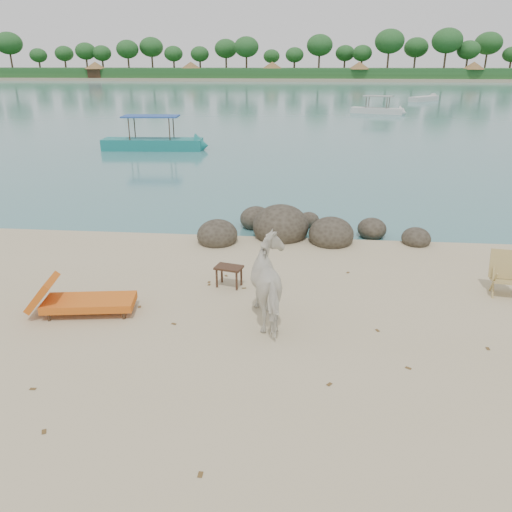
{
  "coord_description": "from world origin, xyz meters",
  "views": [
    {
      "loc": [
        0.81,
        -7.29,
        4.64
      ],
      "look_at": [
        -0.09,
        2.0,
        1.0
      ],
      "focal_mm": 35.0,
      "sensor_mm": 36.0,
      "label": 1
    }
  ],
  "objects": [
    {
      "name": "water",
      "position": [
        0.0,
        90.0,
        0.0
      ],
      "size": [
        400.0,
        400.0,
        0.0
      ],
      "primitive_type": "plane",
      "color": "#3C7678",
      "rests_on": "ground"
    },
    {
      "name": "lounge_chair",
      "position": [
        -3.28,
        1.11,
        0.33
      ],
      "size": [
        2.26,
        1.07,
        0.65
      ],
      "primitive_type": null,
      "rotation": [
        0.0,
        0.0,
        0.15
      ],
      "color": "orange",
      "rests_on": "ground"
    },
    {
      "name": "far_shore",
      "position": [
        0.0,
        170.0,
        0.0
      ],
      "size": [
        420.0,
        90.0,
        1.4
      ],
      "primitive_type": "cube",
      "color": "tan",
      "rests_on": "ground"
    },
    {
      "name": "cow",
      "position": [
        0.33,
        1.19,
        0.77
      ],
      "size": [
        1.32,
        1.99,
        1.54
      ],
      "primitive_type": "imported",
      "rotation": [
        0.0,
        0.0,
        3.43
      ],
      "color": "silver",
      "rests_on": "ground"
    },
    {
      "name": "boat_far",
      "position": [
        15.83,
        61.19,
        0.34
      ],
      "size": [
        4.94,
        5.27,
        0.68
      ],
      "primitive_type": null,
      "rotation": [
        0.0,
        0.0,
        0.84
      ],
      "color": "beige",
      "rests_on": "water"
    },
    {
      "name": "boat_near",
      "position": [
        -7.8,
        20.79,
        1.53
      ],
      "size": [
        6.37,
        1.83,
        3.06
      ],
      "primitive_type": null,
      "rotation": [
        0.0,
        0.0,
        0.07
      ],
      "color": "#187370",
      "rests_on": "water"
    },
    {
      "name": "side_table",
      "position": [
        -0.74,
        2.59,
        0.23
      ],
      "size": [
        0.65,
        0.5,
        0.47
      ],
      "primitive_type": null,
      "rotation": [
        0.0,
        0.0,
        -0.25
      ],
      "color": "#342215",
      "rests_on": "ground"
    },
    {
      "name": "dead_leaves",
      "position": [
        -0.1,
        0.78,
        0.0
      ],
      "size": [
        7.33,
        6.5,
        0.0
      ],
      "color": "brown",
      "rests_on": "ground"
    },
    {
      "name": "deck_chair",
      "position": [
        5.11,
        2.72,
        0.45
      ],
      "size": [
        0.68,
        0.72,
        0.9
      ],
      "primitive_type": null,
      "rotation": [
        0.0,
        0.0,
        -0.17
      ],
      "color": "tan",
      "rests_on": "ground"
    },
    {
      "name": "far_scenery",
      "position": [
        0.03,
        136.7,
        3.14
      ],
      "size": [
        420.0,
        18.0,
        9.5
      ],
      "color": "#1E4C1E",
      "rests_on": "ground"
    },
    {
      "name": "boulders",
      "position": [
        0.53,
        6.12,
        0.22
      ],
      "size": [
        6.34,
        2.86,
        1.19
      ],
      "rotation": [
        0.0,
        0.0,
        -0.24
      ],
      "color": "#302920",
      "rests_on": "ground"
    },
    {
      "name": "boat_mid",
      "position": [
        7.69,
        43.68,
        1.35
      ],
      "size": [
        5.61,
        3.11,
        2.7
      ],
      "primitive_type": null,
      "rotation": [
        0.0,
        0.0,
        -0.36
      ],
      "color": "silver",
      "rests_on": "water"
    }
  ]
}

